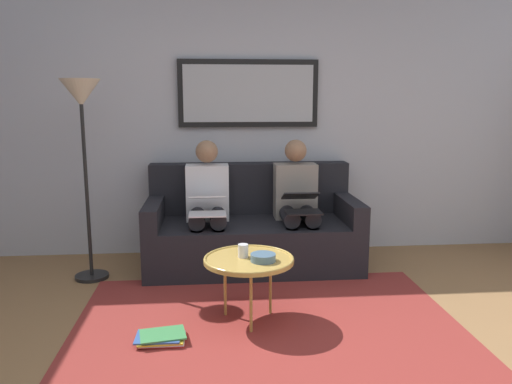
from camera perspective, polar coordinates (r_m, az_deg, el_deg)
name	(u,v)px	position (r m, az deg, el deg)	size (l,w,h in m)	color
wall_rear	(248,120)	(4.99, -0.93, 8.13)	(6.00, 0.12, 2.60)	#B7BCC6
area_rug	(267,322)	(3.57, 1.25, -14.40)	(2.60, 1.80, 0.01)	maroon
couch	(252,231)	(4.66, -0.46, -4.35)	(1.88, 0.90, 0.90)	black
framed_mirror	(248,94)	(4.89, -0.86, 11.01)	(1.33, 0.05, 0.63)	black
coffee_table	(249,260)	(3.45, -0.82, -7.69)	(0.61, 0.61, 0.45)	tan
cup	(243,251)	(3.47, -1.46, -6.61)	(0.07, 0.07, 0.09)	silver
bowl	(263,258)	(3.39, 0.80, -7.37)	(0.17, 0.17, 0.05)	slate
person_left	(297,200)	(4.57, 4.61, -0.86)	(0.38, 0.58, 1.14)	gray
laptop_black	(301,203)	(4.35, 5.13, -1.23)	(0.31, 0.37, 0.16)	black
person_right	(208,201)	(4.51, -5.47, -1.04)	(0.38, 0.58, 1.14)	silver
laptop_white	(207,205)	(4.27, -5.49, -1.41)	(0.31, 0.35, 0.15)	white
magazine_stack	(162,338)	(3.36, -10.57, -15.79)	(0.33, 0.25, 0.05)	red
standing_lamp	(82,115)	(4.35, -18.97, 8.14)	(0.32, 0.32, 1.66)	black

